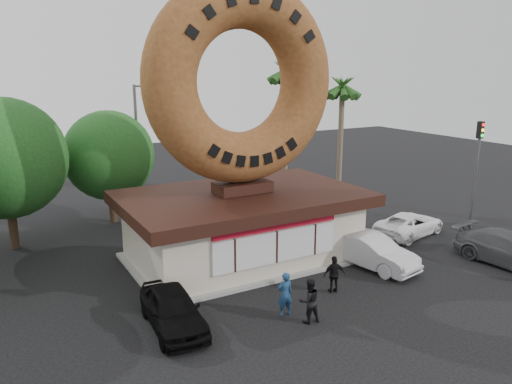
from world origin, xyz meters
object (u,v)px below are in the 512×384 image
at_px(person_left, 285,294).
at_px(person_right, 334,274).
at_px(donut_shop, 243,223).
at_px(car_silver, 371,251).
at_px(traffic_signal, 477,160).
at_px(car_grey, 511,250).
at_px(street_lamp, 140,143).
at_px(car_white, 410,224).
at_px(giant_donut, 242,82).
at_px(car_black, 173,309).
at_px(person_center, 309,301).

xyz_separation_m(person_left, person_right, (2.80, 0.65, -0.06)).
xyz_separation_m(donut_shop, car_silver, (4.68, -3.81, -1.02)).
xyz_separation_m(person_left, car_silver, (6.01, 2.00, -0.10)).
bearing_deg(traffic_signal, person_right, -165.81).
bearing_deg(person_left, donut_shop, -96.46).
bearing_deg(person_left, car_grey, -178.97).
distance_m(street_lamp, car_white, 16.66).
distance_m(giant_donut, street_lamp, 10.89).
bearing_deg(car_black, traffic_signal, 11.82).
distance_m(donut_shop, person_left, 6.03).
bearing_deg(car_silver, street_lamp, 104.15).
height_order(car_silver, car_grey, car_grey).
distance_m(person_center, car_white, 11.70).
height_order(person_left, person_right, person_left).
bearing_deg(traffic_signal, donut_shop, 171.90).
bearing_deg(donut_shop, traffic_signal, -8.10).
bearing_deg(person_right, person_left, 28.54).
bearing_deg(person_left, traffic_signal, -159.64).
height_order(donut_shop, giant_donut, giant_donut).
bearing_deg(car_grey, giant_donut, 139.81).
distance_m(car_black, car_white, 15.22).
height_order(street_lamp, car_white, street_lamp).
height_order(person_left, car_grey, person_left).
relative_size(person_center, person_right, 1.07).
xyz_separation_m(person_center, car_silver, (5.54, 2.88, -0.09)).
bearing_deg(traffic_signal, street_lamp, 142.86).
relative_size(car_silver, car_grey, 0.87).
xyz_separation_m(traffic_signal, car_grey, (-3.55, -4.92, -3.11)).
bearing_deg(car_black, giant_donut, 45.47).
xyz_separation_m(street_lamp, person_left, (0.53, -15.82, -3.64)).
height_order(giant_donut, car_silver, giant_donut).
distance_m(donut_shop, car_white, 9.78).
xyz_separation_m(person_center, car_black, (-4.42, 2.04, -0.13)).
xyz_separation_m(giant_donut, car_white, (9.60, -1.47, -7.74)).
xyz_separation_m(person_center, person_right, (2.34, 1.53, -0.06)).
height_order(traffic_signal, car_black, traffic_signal).
bearing_deg(person_left, person_right, -160.61).
xyz_separation_m(person_left, car_black, (-3.95, 1.16, -0.13)).
height_order(giant_donut, traffic_signal, giant_donut).
bearing_deg(car_black, car_grey, -4.21).
relative_size(person_right, car_grey, 0.30).
bearing_deg(person_right, person_center, 48.67).
bearing_deg(street_lamp, giant_donut, -79.49).
xyz_separation_m(giant_donut, car_silver, (4.68, -3.82, -7.62)).
distance_m(traffic_signal, car_black, 19.71).
height_order(traffic_signal, car_silver, traffic_signal).
height_order(giant_donut, street_lamp, giant_donut).
xyz_separation_m(donut_shop, traffic_signal, (14.00, -1.99, 2.10)).
bearing_deg(car_silver, car_black, 173.68).
xyz_separation_m(car_grey, car_white, (-0.85, 5.46, -0.13)).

